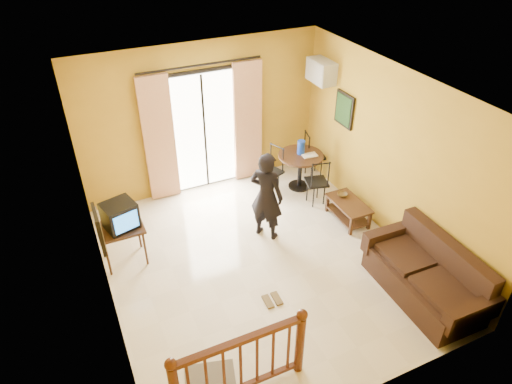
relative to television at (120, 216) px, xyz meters
name	(u,v)px	position (x,y,z in m)	size (l,w,h in m)	color
ground	(261,262)	(1.87, -0.93, -0.87)	(5.00, 5.00, 0.00)	beige
room_shell	(262,169)	(1.87, -0.93, 0.83)	(5.00, 5.00, 5.00)	white
balcony_door	(205,131)	(1.87, 1.50, 0.31)	(2.25, 0.14, 2.46)	black
tv_table	(121,231)	(-0.03, 0.00, -0.28)	(0.67, 0.56, 0.67)	black
television	(120,216)	(0.00, 0.00, 0.00)	(0.55, 0.52, 0.41)	black
picture_left	(99,229)	(-0.35, -1.13, 0.68)	(0.05, 0.42, 0.52)	black
dining_table	(300,162)	(3.47, 0.72, -0.31)	(0.86, 0.86, 0.71)	black
water_jug	(301,147)	(3.49, 0.76, -0.02)	(0.14, 0.14, 0.27)	#1337B5
serving_tray	(310,155)	(3.60, 0.62, -0.15)	(0.28, 0.18, 0.02)	beige
dining_chairs	(299,189)	(3.43, 0.63, -0.87)	(1.58, 1.35, 0.95)	black
air_conditioner	(321,71)	(3.96, 1.02, 1.28)	(0.31, 0.60, 0.40)	silver
botanical_print	(344,110)	(4.09, 0.37, 0.78)	(0.05, 0.50, 0.60)	black
coffee_table	(348,208)	(3.72, -0.57, -0.62)	(0.46, 0.83, 0.37)	black
bowl	(342,195)	(3.72, -0.35, -0.47)	(0.18, 0.18, 0.06)	#513D1B
sofa	(427,276)	(3.73, -2.50, -0.54)	(0.89, 1.85, 0.88)	black
standing_person	(266,196)	(2.24, -0.33, -0.09)	(0.57, 0.37, 1.56)	black
stair_balustrade	(241,362)	(0.72, -2.83, -0.31)	(1.63, 0.13, 1.04)	#471E0F
doormat	(210,377)	(0.45, -2.50, -0.86)	(0.60, 0.40, 0.02)	#635B4F
sandals	(272,300)	(1.68, -1.72, -0.86)	(0.25, 0.25, 0.03)	#513D1B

